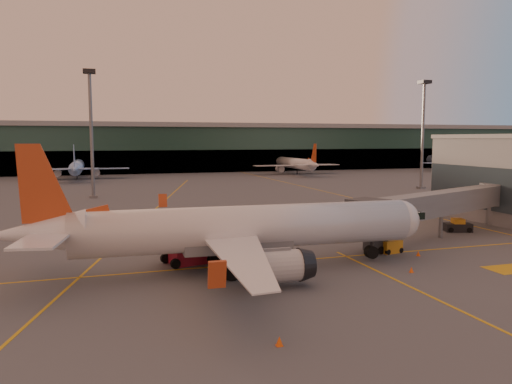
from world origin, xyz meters
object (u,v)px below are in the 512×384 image
object	(u,v)px
gpu_cart	(391,247)
main_airplane	(234,230)
catering_truck	(186,237)
pushback_tug	(458,226)

from	to	relation	value
gpu_cart	main_airplane	bearing A→B (deg)	175.88
main_airplane	gpu_cart	bearing A→B (deg)	8.60
main_airplane	gpu_cart	xyz separation A→B (m)	(17.57, 2.02, -3.11)
catering_truck	pushback_tug	size ratio (longest dim) A/B	1.74
main_airplane	catering_truck	world-z (taller)	main_airplane
gpu_cart	pushback_tug	distance (m)	16.95
main_airplane	pushback_tug	size ratio (longest dim) A/B	10.38
catering_truck	gpu_cart	xyz separation A→B (m)	(21.35, -1.96, -1.98)
catering_truck	gpu_cart	size ratio (longest dim) A/B	2.58
gpu_cart	pushback_tug	xyz separation A→B (m)	(15.00, 7.89, 0.04)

